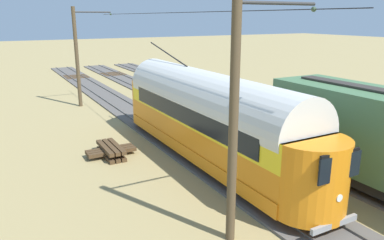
# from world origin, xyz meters

# --- Properties ---
(ground_plane) EXTENTS (220.00, 220.00, 0.00)m
(ground_plane) POSITION_xyz_m (0.00, 0.00, 0.00)
(ground_plane) COLOR #9E8956
(track_streetcar_siding) EXTENTS (2.80, 80.00, 0.18)m
(track_streetcar_siding) POSITION_xyz_m (-4.37, -0.31, 0.05)
(track_streetcar_siding) COLOR #56514C
(track_streetcar_siding) RESTS_ON ground
(track_adjacent_siding) EXTENTS (2.80, 80.00, 0.18)m
(track_adjacent_siding) POSITION_xyz_m (0.00, -0.31, 0.05)
(track_adjacent_siding) COLOR #56514C
(track_adjacent_siding) RESTS_ON ground
(track_third_siding) EXTENTS (2.80, 80.00, 0.18)m
(track_third_siding) POSITION_xyz_m (4.37, -0.31, 0.05)
(track_third_siding) COLOR #56514C
(track_third_siding) RESTS_ON ground
(vintage_streetcar) EXTENTS (2.65, 15.57, 5.09)m
(vintage_streetcar) POSITION_xyz_m (4.37, -1.37, 2.25)
(vintage_streetcar) COLOR orange
(vintage_streetcar) RESTS_ON ground
(catenary_pole_foreground) EXTENTS (3.02, 0.28, 7.48)m
(catenary_pole_foreground) POSITION_xyz_m (7.08, -15.90, 3.91)
(catenary_pole_foreground) COLOR #4C3D28
(catenary_pole_foreground) RESTS_ON ground
(catenary_pole_mid_near) EXTENTS (3.02, 0.28, 7.48)m
(catenary_pole_mid_near) POSITION_xyz_m (7.08, 4.74, 3.91)
(catenary_pole_mid_near) COLOR #4C3D28
(catenary_pole_mid_near) RESTS_ON ground
(overhead_wire_run) EXTENTS (2.81, 24.64, 0.18)m
(overhead_wire_run) POSITION_xyz_m (4.46, -6.27, 6.94)
(overhead_wire_run) COLOR black
(overhead_wire_run) RESTS_ON ground
(spare_tie_stack) EXTENTS (2.40, 2.40, 0.54)m
(spare_tie_stack) POSITION_xyz_m (8.28, -4.15, 0.27)
(spare_tie_stack) COLOR #47331E
(spare_tie_stack) RESTS_ON ground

